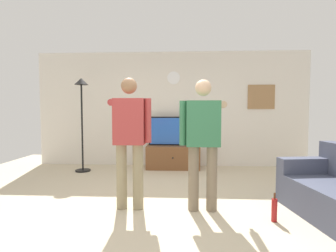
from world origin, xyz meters
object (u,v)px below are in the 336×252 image
(wall_clock, at_px, (174,78))
(floor_lamp, at_px, (82,105))
(television, at_px, (173,131))
(beverage_bottle, at_px, (274,210))
(tv_stand, at_px, (173,157))
(person_standing_nearer_couch, at_px, (203,137))
(person_standing_nearer_lamp, at_px, (130,135))
(framed_picture, at_px, (261,97))

(wall_clock, height_order, floor_lamp, wall_clock)
(television, distance_m, beverage_bottle, 3.18)
(tv_stand, height_order, television, television)
(wall_clock, height_order, person_standing_nearer_couch, wall_clock)
(floor_lamp, distance_m, beverage_bottle, 4.23)
(television, distance_m, person_standing_nearer_couch, 2.55)
(tv_stand, height_order, beverage_bottle, tv_stand)
(television, distance_m, person_standing_nearer_lamp, 2.55)
(tv_stand, height_order, wall_clock, wall_clock)
(television, xyz_separation_m, framed_picture, (2.04, 0.25, 0.78))
(wall_clock, distance_m, beverage_bottle, 3.85)
(framed_picture, relative_size, floor_lamp, 0.31)
(wall_clock, relative_size, floor_lamp, 0.15)
(person_standing_nearer_couch, bearing_deg, wall_clock, 99.69)
(tv_stand, relative_size, wall_clock, 4.02)
(framed_picture, bearing_deg, person_standing_nearer_couch, -119.71)
(floor_lamp, distance_m, person_standing_nearer_couch, 3.21)
(television, bearing_deg, framed_picture, 6.96)
(tv_stand, xyz_separation_m, person_standing_nearer_lamp, (-0.50, -2.45, 0.73))
(television, bearing_deg, tv_stand, -90.00)
(person_standing_nearer_lamp, xyz_separation_m, beverage_bottle, (1.79, -0.33, -0.85))
(tv_stand, relative_size, beverage_bottle, 3.50)
(television, xyz_separation_m, person_standing_nearer_lamp, (-0.50, -2.49, 0.14))
(television, height_order, person_standing_nearer_couch, person_standing_nearer_couch)
(television, height_order, beverage_bottle, television)
(person_standing_nearer_lamp, bearing_deg, tv_stand, 78.47)
(beverage_bottle, bearing_deg, framed_picture, 76.30)
(television, height_order, person_standing_nearer_lamp, person_standing_nearer_lamp)
(wall_clock, height_order, framed_picture, wall_clock)
(tv_stand, relative_size, person_standing_nearer_couch, 0.70)
(tv_stand, xyz_separation_m, person_standing_nearer_couch, (0.47, -2.45, 0.71))
(television, distance_m, framed_picture, 2.20)
(tv_stand, xyz_separation_m, television, (-0.00, 0.05, 0.59))
(tv_stand, relative_size, floor_lamp, 0.60)
(person_standing_nearer_lamp, distance_m, person_standing_nearer_couch, 0.97)
(framed_picture, bearing_deg, person_standing_nearer_lamp, -132.78)
(beverage_bottle, bearing_deg, television, 114.55)
(television, bearing_deg, wall_clock, 90.00)
(television, bearing_deg, beverage_bottle, -65.45)
(person_standing_nearer_couch, bearing_deg, floor_lamp, 139.61)
(tv_stand, bearing_deg, wall_clock, 90.00)
(wall_clock, relative_size, framed_picture, 0.49)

